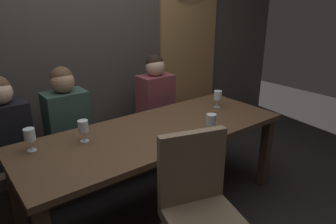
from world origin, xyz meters
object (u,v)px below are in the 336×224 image
Objects in this scene: dining_table at (156,139)px; wine_glass_center_back at (211,121)px; diner_redhead at (5,124)px; wine_glass_far_left at (30,135)px; wine_glass_near_left at (218,96)px; wine_glass_end_left at (83,127)px; chair_near_side at (199,201)px; diner_bearded at (66,112)px; banquette_bench at (117,154)px; diner_far_end at (155,91)px.

wine_glass_center_back is at bearing -49.68° from dining_table.
diner_redhead is 4.49× the size of wine_glass_far_left.
wine_glass_near_left and wine_glass_end_left have the same top height.
chair_near_side is at bearing -105.59° from dining_table.
dining_table is 13.41× the size of wine_glass_center_back.
chair_near_side is 1.46m from diner_bearded.
wine_glass_near_left is at bearing 5.94° from dining_table.
wine_glass_center_back is at bearing -53.17° from diner_bearded.
banquette_bench is at bearing 45.36° from wine_glass_end_left.
chair_near_side is at bearing -62.09° from diner_redhead.
banquette_bench is 3.39× the size of diner_redhead.
diner_bearded is at bearing 125.01° from dining_table.
wine_glass_near_left reaches higher than dining_table.
wine_glass_end_left is (0.42, -0.57, 0.06)m from diner_redhead.
wine_glass_end_left is at bearing 111.57° from chair_near_side.
chair_near_side reaches higher than wine_glass_center_back.
banquette_bench is at bearing 142.00° from wine_glass_near_left.
diner_redhead is at bearing 176.54° from diner_bearded.
dining_table is at bearing 130.32° from wine_glass_center_back.
wine_glass_center_back is at bearing -30.05° from wine_glass_end_left.
wine_glass_far_left and wine_glass_end_left have the same top height.
diner_bearded reaches higher than chair_near_side.
wine_glass_end_left is (-0.34, 0.87, 0.29)m from chair_near_side.
diner_redhead is 4.49× the size of wine_glass_near_left.
dining_table is at bearing -54.99° from diner_bearded.
wine_glass_far_left is at bearing -160.80° from diner_far_end.
chair_near_side reaches higher than wine_glass_far_left.
diner_redhead is 0.49m from wine_glass_far_left.
diner_bearded is at bearing -178.04° from banquette_bench.
wine_glass_near_left is 1.00× the size of wine_glass_end_left.
diner_bearded is 1.41m from wine_glass_near_left.
diner_bearded is 4.57× the size of wine_glass_end_left.
wine_glass_far_left is (-1.41, -0.49, 0.05)m from diner_far_end.
diner_bearded is (-0.48, 0.68, 0.15)m from dining_table.
chair_near_side is 0.69m from wine_glass_center_back.
diner_redhead reaches higher than wine_glass_center_back.
diner_far_end is 1.20m from wine_glass_end_left.
diner_far_end is at bearing 77.87° from wine_glass_center_back.
wine_glass_far_left is at bearing 165.73° from dining_table.
wine_glass_center_back is (-0.23, -1.05, 0.05)m from diner_far_end.
dining_table is at bearing -174.06° from wine_glass_near_left.
wine_glass_center_back and wine_glass_near_left have the same top height.
dining_table is 2.93× the size of diner_bearded.
wine_glass_center_back and wine_glass_far_left have the same top height.
wine_glass_far_left is at bearing 166.95° from wine_glass_end_left.
chair_near_side is 0.98m from wine_glass_end_left.
diner_redhead reaches higher than chair_near_side.
banquette_bench is 15.24× the size of wine_glass_far_left.
wine_glass_end_left is at bearing -134.64° from banquette_bench.
chair_near_side is at bearing -53.86° from wine_glass_far_left.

